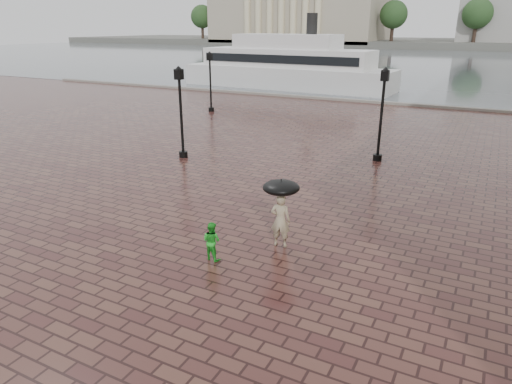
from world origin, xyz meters
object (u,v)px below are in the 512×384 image
street_lamps (249,99)px  child_pedestrian (212,241)px  ferry_near (287,66)px  adult_pedestrian (280,221)px

street_lamps → child_pedestrian: 15.31m
street_lamps → ferry_near: bearing=108.6°
street_lamps → ferry_near: 24.02m
street_lamps → adult_pedestrian: size_ratio=9.21×
street_lamps → child_pedestrian: (6.22, -13.88, -1.75)m
adult_pedestrian → child_pedestrian: adult_pedestrian is taller
child_pedestrian → ferry_near: size_ratio=0.05×
adult_pedestrian → child_pedestrian: size_ratio=1.46×
street_lamps → child_pedestrian: bearing=-65.9°
adult_pedestrian → child_pedestrian: (-1.39, -1.68, -0.26)m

